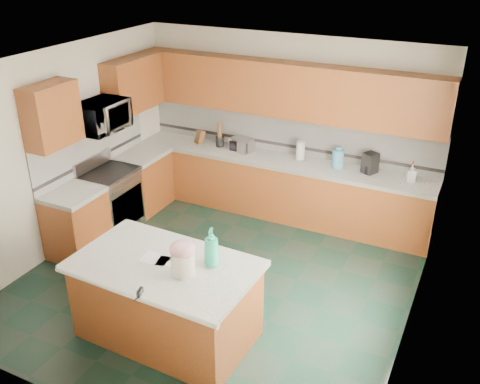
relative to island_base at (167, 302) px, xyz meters
The scene contains 52 objects.
floor 1.19m from the island_base, 90.01° to the left, with size 4.60×4.60×0.00m, color black.
ceiling 2.53m from the island_base, 90.01° to the left, with size 4.60×4.60×0.00m, color white.
wall_back 3.55m from the island_base, 90.00° to the left, with size 4.60×0.04×2.70m, color silver.
wall_front 1.52m from the island_base, 90.01° to the right, with size 4.60×0.04×2.70m, color silver.
wall_left 2.73m from the island_base, 154.36° to the left, with size 0.04×4.60×2.70m, color silver.
wall_right 2.73m from the island_base, 25.64° to the left, with size 0.04×4.60×2.70m, color silver.
back_base_cab 3.11m from the island_base, 90.00° to the left, with size 4.60×0.60×0.86m, color #47200C.
back_countertop 3.15m from the island_base, 90.00° to the left, with size 4.60×0.64×0.06m, color white.
back_upper_cab 3.58m from the island_base, 90.00° to the left, with size 4.60×0.33×0.78m, color #47200C.
back_backsplash 3.50m from the island_base, 90.00° to the left, with size 4.60×0.02×0.63m, color silver.
back_accent_band 3.45m from the island_base, 90.00° to the left, with size 4.60×0.01×0.05m, color black.
left_base_cab_rear 3.13m from the island_base, 129.77° to the left, with size 0.60×0.82×0.86m, color #47200C.
left_counter_rear 3.16m from the island_base, 129.77° to the left, with size 0.64×0.82×0.06m, color white.
left_base_cab_front 2.18m from the island_base, 156.41° to the left, with size 0.60×0.72×0.86m, color #47200C.
left_counter_front 2.23m from the island_base, 156.41° to the left, with size 0.64×0.72×0.06m, color white.
left_backsplash 2.94m from the island_base, 143.98° to the left, with size 0.02×2.30×0.63m, color silver.
left_accent_band 2.89m from the island_base, 143.91° to the left, with size 0.01×2.30×0.05m, color black.
left_upper_cab_rear 3.64m from the island_base, 130.07° to the left, with size 0.33×1.09×0.78m, color #47200C.
left_upper_cab_front 2.76m from the island_base, 157.75° to the left, with size 0.33×0.72×0.78m, color #47200C.
range_body 2.57m from the island_base, 141.11° to the left, with size 0.60×0.76×0.88m, color #B7B7BC.
range_oven_door 2.35m from the island_base, 136.67° to the left, with size 0.02×0.68×0.55m, color black.
range_cooktop 2.61m from the island_base, 141.11° to the left, with size 0.62×0.78×0.04m, color black.
range_handle 2.36m from the island_base, 136.16° to the left, with size 0.02×0.02×0.66m, color #B7B7BC.
range_backguard 2.84m from the island_base, 144.48° to the left, with size 0.06×0.76×0.18m, color #B7B7BC.
microwave 2.88m from the island_base, 141.11° to the left, with size 0.73×0.50×0.41m, color #B7B7BC.
island_base is the anchor object (origin of this frame).
island_top 0.46m from the island_base, ahead, with size 1.88×1.12×0.06m, color white.
island_bullnose 0.72m from the island_base, 90.00° to the right, with size 0.06×0.06×1.88m, color white.
treat_jar 0.68m from the island_base, 15.23° to the right, with size 0.24×0.24×0.25m, color silver.
treat_jar_lid 0.83m from the island_base, 15.23° to the right, with size 0.26×0.26×0.16m, color pink.
treat_jar_knob 0.88m from the island_base, 15.23° to the right, with size 0.03×0.03×0.08m, color tan.
treat_jar_knob_end_l 0.87m from the island_base, 17.85° to the right, with size 0.05×0.05×0.05m, color tan.
treat_jar_knob_end_r 0.89m from the island_base, 13.26° to the right, with size 0.05×0.05×0.05m, color tan.
soap_bottle_island 0.85m from the island_base, 23.08° to the left, with size 0.16×0.16×0.41m, color #1B8F70.
paper_sheet_a 0.49m from the island_base, 54.33° to the left, with size 0.25×0.19×0.00m, color white.
paper_sheet_b 0.51m from the island_base, 168.17° to the left, with size 0.29×0.22×0.00m, color white.
clamp_body 0.74m from the island_base, 80.59° to the right, with size 0.03×0.10×0.09m, color black.
clamp_handle 0.77m from the island_base, 81.52° to the right, with size 0.02×0.02×0.07m, color black.
knife_block 3.51m from the island_base, 113.72° to the left, with size 0.12×0.10×0.21m, color #472814.
utensil_crock 3.41m from the island_base, 108.12° to the left, with size 0.13×0.13×0.16m, color black.
utensil_bundle 3.45m from the island_base, 108.12° to the left, with size 0.07×0.07×0.23m, color #472814.
toaster_oven 3.28m from the island_base, 101.64° to the left, with size 0.34×0.23×0.20m, color #B7B7BC.
toaster_oven_door 3.18m from the island_base, 102.05° to the left, with size 0.30×0.01×0.16m, color black.
paper_towel 3.29m from the island_base, 84.84° to the left, with size 0.13×0.13×0.29m, color white.
paper_towel_base 3.26m from the island_base, 84.84° to the left, with size 0.19×0.19×0.01m, color #B7B7BC.
water_jug 3.35m from the island_base, 74.66° to the left, with size 0.17×0.17×0.28m, color #4B95BD.
water_jug_neck 3.38m from the island_base, 74.66° to the left, with size 0.08×0.08×0.04m, color #4B95BD.
coffee_maker 3.52m from the island_base, 67.44° to the left, with size 0.17×0.19×0.29m, color black.
coffee_carafe 3.46m from the island_base, 67.16° to the left, with size 0.12×0.12×0.12m, color black.
soap_bottle_back 3.74m from the island_base, 59.01° to the left, with size 0.11×0.12×0.25m, color white.
soap_back_cap 3.77m from the island_base, 59.01° to the left, with size 0.02×0.02×0.03m, color red.
window_light_proxy 2.69m from the island_base, 21.75° to the left, with size 0.02×1.40×1.10m, color white.
Camera 1 is at (2.70, -4.90, 3.94)m, focal length 40.00 mm.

